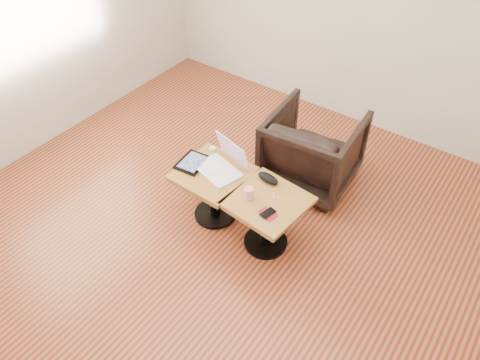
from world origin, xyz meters
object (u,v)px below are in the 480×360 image
Objects in this scene: side_table_left at (213,183)px; side_table_right at (267,212)px; laptop at (223,164)px; striped_cup at (249,193)px; armchair at (313,150)px.

side_table_left is 0.49m from side_table_right.
side_table_left is 0.18m from laptop.
striped_cup is 0.90m from armchair.
laptop is (-0.45, 0.08, 0.16)m from side_table_right.
side_table_right is 0.21m from striped_cup.
armchair reaches higher than side_table_left.
armchair reaches higher than striped_cup.
side_table_left is 0.91m from armchair.
side_table_left is 5.98× the size of striped_cup.
laptop is at bearing 59.20° from armchair.
side_table_right is at bearing 91.52° from armchair.
side_table_left is at bearing 58.97° from armchair.
side_table_left is 1.29× the size of laptop.
striped_cup reaches higher than side_table_right.
side_table_left is at bearing -175.71° from side_table_right.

